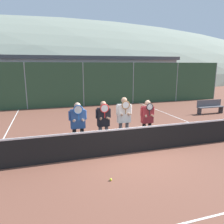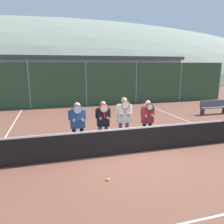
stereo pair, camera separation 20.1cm
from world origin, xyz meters
The scene contains 17 objects.
ground_plane centered at (0.00, 0.00, 0.00)m, with size 120.00×120.00×0.00m, color brown.
hill_distant centered at (0.00, 53.02, 0.00)m, with size 131.68×73.15×25.60m.
clubhouse_building centered at (1.26, 18.25, 1.96)m, with size 21.96×5.50×3.88m.
fence_back centered at (0.00, 9.21, 1.58)m, with size 23.52×0.06×3.16m.
tennis_net centered at (0.00, 0.00, 0.47)m, with size 12.02×0.09×1.01m.
court_line_left_sideline centered at (-4.47, 3.00, 0.00)m, with size 0.05×16.00×0.01m, color white.
court_line_right_sideline centered at (4.47, 3.00, 0.00)m, with size 0.05×16.00×0.01m, color white.
court_line_service_near centered at (0.00, -3.50, 0.00)m, with size 8.95×0.05×0.01m, color white.
player_leftmost centered at (-1.70, 0.73, 1.05)m, with size 0.62×0.34×1.73m.
player_center_left centered at (-0.79, 0.73, 1.03)m, with size 0.56×0.34×1.73m.
player_center_right centered at (0.04, 0.86, 1.09)m, with size 0.62×0.34×1.82m.
player_rightmost centered at (0.94, 0.75, 0.99)m, with size 0.57×0.34×1.68m.
car_left_of_center centered at (-2.94, 12.01, 0.93)m, with size 4.53×1.97×1.84m.
car_center centered at (1.82, 12.25, 0.86)m, with size 4.12×2.01×1.66m.
car_right_of_center centered at (6.60, 12.01, 0.93)m, with size 4.58×1.91×1.84m.
bench_courtside centered at (7.05, 4.35, 0.46)m, with size 1.78×0.36×0.85m.
tennis_ball_on_court centered at (-1.22, -1.57, 0.03)m, with size 0.07×0.07×0.07m.
Camera 2 is at (-2.55, -6.62, 2.98)m, focal length 35.00 mm.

